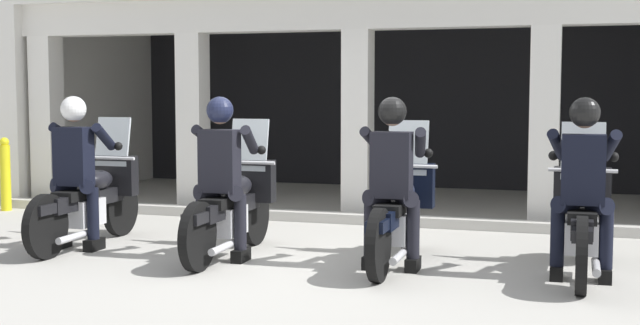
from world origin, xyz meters
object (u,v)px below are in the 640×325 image
object	(u,v)px
motorcycle_far_left	(92,198)
police_officer_center_left	(221,164)
motorcycle_center_left	(233,205)
bollard_kerbside	(5,174)
police_officer_far_left	(76,159)
motorcycle_center_right	(398,211)
police_officer_far_right	(583,173)
police_officer_center_right	(392,168)
motorcycle_far_right	(582,219)

from	to	relation	value
motorcycle_far_left	police_officer_center_left	size ratio (longest dim) A/B	1.29
motorcycle_center_left	bollard_kerbside	world-z (taller)	motorcycle_center_left
police_officer_far_left	motorcycle_center_right	distance (m)	3.37
motorcycle_far_left	police_officer_far_right	xyz separation A→B (m)	(4.98, -0.25, 0.44)
motorcycle_center_right	bollard_kerbside	world-z (taller)	motorcycle_center_right
motorcycle_far_left	motorcycle_center_left	distance (m)	1.66
police_officer_center_left	police_officer_center_right	distance (m)	1.66
motorcycle_center_left	bollard_kerbside	size ratio (longest dim) A/B	2.03
bollard_kerbside	motorcycle_far_left	bearing A→B (deg)	-36.42
police_officer_center_right	motorcycle_far_left	bearing A→B (deg)	-174.23
police_officer_center_left	motorcycle_center_right	distance (m)	1.76
motorcycle_far_right	police_officer_far_left	bearing A→B (deg)	-162.28
motorcycle_far_left	motorcycle_far_right	xyz separation A→B (m)	(4.99, 0.03, 0.00)
bollard_kerbside	police_officer_center_right	bearing A→B (deg)	-20.22
motorcycle_center_left	police_officer_far_right	size ratio (longest dim) A/B	1.29
motorcycle_far_right	bollard_kerbside	world-z (taller)	motorcycle_far_right
motorcycle_far_left	police_officer_center_right	world-z (taller)	police_officer_center_right
motorcycle_center_right	police_officer_center_right	size ratio (longest dim) A/B	1.29
police_officer_far_left	police_officer_center_right	world-z (taller)	same
motorcycle_far_left	bollard_kerbside	bearing A→B (deg)	156.87
motorcycle_far_left	motorcycle_center_right	xyz separation A→B (m)	(3.32, -0.00, 0.00)
police_officer_center_right	motorcycle_far_right	xyz separation A→B (m)	(1.66, 0.32, -0.44)
police_officer_far_left	motorcycle_center_left	world-z (taller)	police_officer_far_left
police_officer_far_left	police_officer_far_right	distance (m)	4.99
motorcycle_far_right	police_officer_center_right	bearing A→B (deg)	-155.04
motorcycle_far_left	motorcycle_center_left	bearing A→B (deg)	10.55
police_officer_center_left	police_officer_far_right	size ratio (longest dim) A/B	1.00
police_officer_center_right	motorcycle_far_right	size ratio (longest dim) A/B	0.78
motorcycle_center_left	police_officer_center_right	distance (m)	1.73
motorcycle_far_left	police_officer_center_left	xyz separation A→B (m)	(1.66, -0.36, 0.44)
motorcycle_far_right	motorcycle_center_left	bearing A→B (deg)	-163.97
motorcycle_far_right	police_officer_far_right	distance (m)	0.52
police_officer_center_right	police_officer_far_right	size ratio (longest dim) A/B	1.00
motorcycle_far_left	police_officer_far_left	xyz separation A→B (m)	(-0.00, -0.28, 0.44)
motorcycle_center_left	police_officer_center_left	distance (m)	0.52
motorcycle_center_left	motorcycle_center_right	bearing A→B (deg)	14.00
police_officer_far_right	police_officer_center_right	bearing A→B (deg)	-164.68
motorcycle_center_left	police_officer_center_right	bearing A→B (deg)	4.25
motorcycle_center_right	motorcycle_far_right	size ratio (longest dim) A/B	1.00
motorcycle_far_left	police_officer_center_right	distance (m)	3.36
police_officer_center_left	bollard_kerbside	distance (m)	4.78
police_officer_far_left	police_officer_center_left	xyz separation A→B (m)	(1.66, -0.08, 0.00)
motorcycle_far_left	bollard_kerbside	distance (m)	3.16
police_officer_center_left	motorcycle_far_right	distance (m)	3.38
motorcycle_center_left	police_officer_far_right	world-z (taller)	police_officer_far_right
motorcycle_center_left	police_officer_far_left	bearing A→B (deg)	-161.69
motorcycle_center_left	motorcycle_far_left	bearing A→B (deg)	-171.42
motorcycle_far_left	motorcycle_center_right	size ratio (longest dim) A/B	1.00
police_officer_far_left	police_officer_far_right	size ratio (longest dim) A/B	1.00
police_officer_far_right	bollard_kerbside	bearing A→B (deg)	178.31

